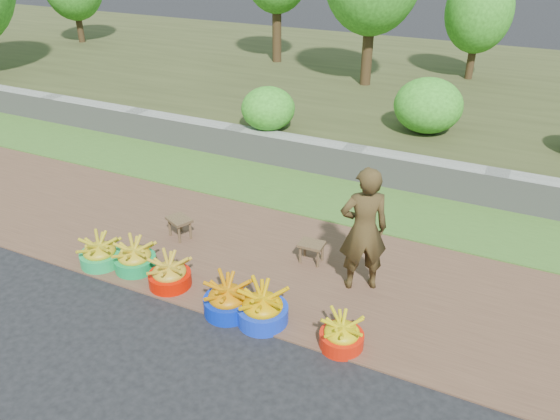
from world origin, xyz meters
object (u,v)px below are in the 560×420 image
at_px(basin_c, 170,274).
at_px(vendor_woman, 364,230).
at_px(stool_right, 312,247).
at_px(stool_left, 179,222).
at_px(basin_a, 100,253).
at_px(basin_d, 228,299).
at_px(basin_b, 135,258).
at_px(basin_e, 263,308).
at_px(basin_f, 342,335).

distance_m(basin_c, vendor_woman, 2.32).
bearing_deg(stool_right, vendor_woman, -17.19).
height_order(stool_left, stool_right, stool_left).
bearing_deg(basin_a, basin_d, -3.44).
bearing_deg(basin_a, stool_right, 26.74).
distance_m(basin_a, vendor_woman, 3.28).
xyz_separation_m(basin_a, stool_left, (0.52, 0.97, 0.08)).
distance_m(basin_b, basin_d, 1.47).
height_order(basin_d, stool_left, basin_d).
relative_size(basin_a, basin_e, 0.91).
bearing_deg(basin_f, stool_left, 158.66).
bearing_deg(basin_d, basin_a, 176.56).
distance_m(basin_a, basin_c, 1.05).
bearing_deg(basin_a, basin_f, -1.55).
height_order(basin_e, stool_right, basin_e).
relative_size(basin_b, basin_e, 0.92).
xyz_separation_m(basin_c, stool_left, (-0.53, 0.96, 0.08)).
bearing_deg(stool_left, basin_e, -30.41).
bearing_deg(basin_b, basin_c, -9.14).
bearing_deg(stool_right, basin_a, -153.26).
distance_m(stool_right, vendor_woman, 0.92).
xyz_separation_m(basin_d, stool_right, (0.44, 1.30, 0.06)).
height_order(basin_e, basin_f, basin_e).
height_order(basin_c, basin_f, basin_c).
height_order(basin_c, vendor_woman, vendor_woman).
bearing_deg(basin_e, stool_left, 149.59).
height_order(basin_b, basin_c, basin_b).
xyz_separation_m(basin_a, basin_e, (2.33, -0.09, 0.02)).
height_order(basin_a, basin_e, basin_e).
bearing_deg(basin_a, basin_c, 0.39).
distance_m(basin_a, basin_b, 0.47).
distance_m(basin_a, basin_f, 3.23).
height_order(basin_e, stool_left, basin_e).
bearing_deg(basin_c, basin_f, -2.49).
relative_size(basin_e, stool_right, 1.75).
relative_size(basin_c, basin_e, 0.91).
xyz_separation_m(basin_c, basin_d, (0.86, -0.12, 0.01)).
height_order(basin_d, basin_f, basin_d).
height_order(stool_left, vendor_woman, vendor_woman).
bearing_deg(basin_f, basin_d, -178.80).
distance_m(basin_c, basin_e, 1.29).
relative_size(basin_a, basin_d, 0.94).
height_order(basin_f, stool_right, basin_f).
bearing_deg(stool_right, stool_left, -173.20).
bearing_deg(basin_e, basin_a, 177.73).
bearing_deg(basin_d, basin_b, 171.51).
bearing_deg(basin_b, basin_f, -3.91).
relative_size(basin_b, basin_f, 1.12).
xyz_separation_m(basin_e, vendor_woman, (0.74, 1.06, 0.59)).
xyz_separation_m(basin_a, basin_c, (1.05, 0.01, -0.00)).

